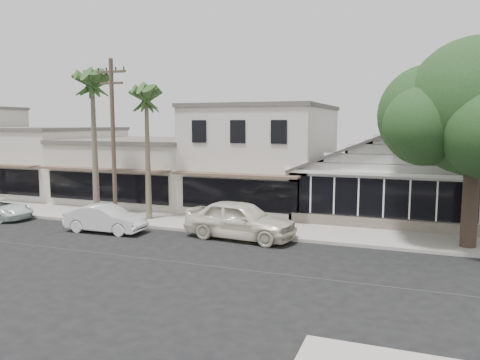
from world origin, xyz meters
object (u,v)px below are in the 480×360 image
at_px(car_0, 240,220).
at_px(utility_pole, 113,138).
at_px(shade_tree, 473,111).
at_px(car_1, 106,219).

bearing_deg(car_0, utility_pole, 91.19).
height_order(utility_pole, shade_tree, shade_tree).
height_order(utility_pole, car_0, utility_pole).
distance_m(utility_pole, car_0, 8.56).
distance_m(car_0, shade_tree, 11.47).
bearing_deg(car_0, shade_tree, -73.27).
bearing_deg(utility_pole, car_0, -4.81).
xyz_separation_m(utility_pole, car_1, (0.65, -1.78, -4.09)).
relative_size(car_1, shade_tree, 0.46).
relative_size(utility_pole, car_1, 2.12).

